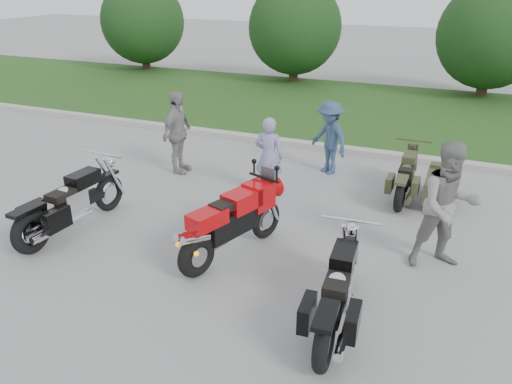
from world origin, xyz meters
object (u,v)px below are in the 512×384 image
at_px(cruiser_sidecar, 425,183).
at_px(person_grey, 448,206).
at_px(person_stripe, 269,157).
at_px(person_denim, 329,138).
at_px(person_back, 177,133).
at_px(cruiser_right, 337,296).
at_px(cruiser_left, 68,206).
at_px(sportbike_red, 231,221).

distance_m(cruiser_sidecar, person_grey, 2.45).
height_order(person_stripe, person_denim, person_denim).
xyz_separation_m(person_grey, person_back, (-5.69, 1.86, -0.07)).
relative_size(cruiser_right, person_stripe, 1.47).
xyz_separation_m(person_stripe, person_back, (-2.30, 0.39, 0.11)).
height_order(cruiser_left, person_back, person_back).
distance_m(cruiser_left, person_grey, 6.10).
bearing_deg(cruiser_right, cruiser_left, 167.21).
xyz_separation_m(person_stripe, person_denim, (0.78, 1.64, 0.01)).
xyz_separation_m(cruiser_right, person_back, (-4.59, 3.93, 0.45)).
relative_size(cruiser_left, person_stripe, 1.55).
height_order(cruiser_left, cruiser_right, cruiser_left).
bearing_deg(cruiser_right, person_back, 135.19).
relative_size(person_stripe, person_back, 0.88).
bearing_deg(person_denim, person_back, -122.94).
distance_m(sportbike_red, person_denim, 4.14).
bearing_deg(person_grey, person_denim, 103.19).
xyz_separation_m(sportbike_red, person_denim, (0.43, 4.12, 0.19)).
relative_size(sportbike_red, person_back, 1.18).
bearing_deg(person_back, cruiser_sidecar, -86.60).
xyz_separation_m(sportbike_red, person_grey, (3.03, 1.01, 0.36)).
bearing_deg(person_grey, cruiser_sidecar, 74.62).
height_order(sportbike_red, cruiser_left, sportbike_red).
relative_size(cruiser_sidecar, person_stripe, 1.32).
distance_m(cruiser_sidecar, person_back, 5.26).
distance_m(cruiser_left, person_denim, 5.56).
bearing_deg(person_denim, cruiser_sidecar, 14.91).
distance_m(sportbike_red, person_stripe, 2.51).
bearing_deg(sportbike_red, cruiser_right, -10.14).
bearing_deg(sportbike_red, cruiser_left, -154.89).
bearing_deg(cruiser_left, cruiser_sidecar, 38.10).
bearing_deg(person_denim, person_grey, -14.96).
height_order(person_grey, person_back, person_grey).
distance_m(cruiser_right, person_grey, 2.40).
xyz_separation_m(cruiser_left, cruiser_right, (4.84, -0.73, -0.02)).
bearing_deg(sportbike_red, cruiser_sidecar, 71.01).
bearing_deg(cruiser_left, cruiser_right, -4.34).
bearing_deg(person_stripe, person_back, -13.81).
distance_m(sportbike_red, person_back, 3.92).
distance_m(cruiser_right, person_stripe, 4.23).
height_order(person_stripe, person_grey, person_grey).
xyz_separation_m(sportbike_red, cruiser_sidecar, (2.56, 3.33, -0.24)).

